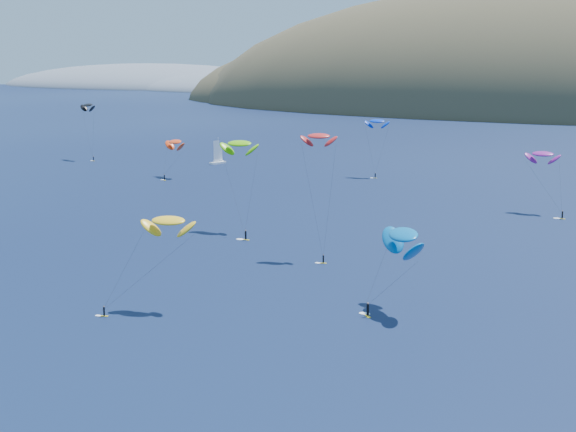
% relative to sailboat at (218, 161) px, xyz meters
% --- Properties ---
extents(headland, '(460.00, 250.00, 60.00)m').
position_rel_sailboat_xyz_m(headland, '(-376.60, 554.20, -4.23)').
color(headland, slate).
rests_on(headland, ground).
extents(sailboat, '(8.19, 7.25, 9.78)m').
position_rel_sailboat_xyz_m(sailboat, '(0.00, 0.00, 0.00)').
color(sailboat, white).
rests_on(sailboat, ground).
extents(kitesurfer_1, '(10.24, 12.29, 14.17)m').
position_rel_sailboat_xyz_m(kitesurfer_1, '(2.78, -33.01, 10.69)').
color(kitesurfer_1, yellow).
rests_on(kitesurfer_1, ground).
extents(kitesurfer_2, '(12.08, 11.70, 16.64)m').
position_rel_sailboat_xyz_m(kitesurfer_2, '(75.97, -150.33, 13.38)').
color(kitesurfer_2, yellow).
rests_on(kitesurfer_2, ground).
extents(kitesurfer_3, '(11.99, 12.59, 22.44)m').
position_rel_sailboat_xyz_m(kitesurfer_3, '(58.94, -93.90, 19.01)').
color(kitesurfer_3, yellow).
rests_on(kitesurfer_3, ground).
extents(kitesurfer_4, '(8.19, 7.03, 20.39)m').
position_rel_sailboat_xyz_m(kitesurfer_4, '(62.41, -4.31, 17.31)').
color(kitesurfer_4, yellow).
rests_on(kitesurfer_4, ground).
extents(kitesurfer_5, '(11.78, 13.11, 15.53)m').
position_rel_sailboat_xyz_m(kitesurfer_5, '(110.26, -135.82, 11.34)').
color(kitesurfer_5, yellow).
rests_on(kitesurfer_5, ground).
extents(kitesurfer_6, '(11.63, 10.26, 17.31)m').
position_rel_sailboat_xyz_m(kitesurfer_6, '(119.77, -43.79, 14.05)').
color(kitesurfer_6, yellow).
rests_on(kitesurfer_6, ground).
extents(kitesurfer_9, '(7.82, 8.35, 26.16)m').
position_rel_sailboat_xyz_m(kitesurfer_9, '(84.96, -109.52, 23.29)').
color(kitesurfer_9, yellow).
rests_on(kitesurfer_9, ground).
extents(kitesurfer_12, '(10.40, 8.40, 22.83)m').
position_rel_sailboat_xyz_m(kitesurfer_12, '(-51.46, -8.33, 19.66)').
color(kitesurfer_12, yellow).
rests_on(kitesurfer_12, ground).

